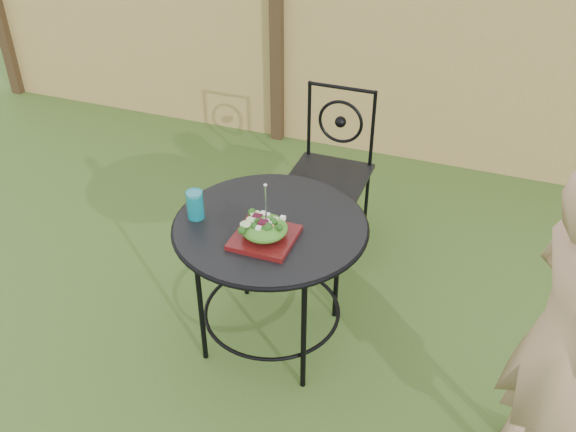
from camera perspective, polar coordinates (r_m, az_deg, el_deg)
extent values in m
plane|color=#264014|center=(3.32, 6.81, -13.06)|extent=(60.00, 60.00, 0.00)
cube|color=tan|center=(4.70, 14.68, 14.27)|extent=(8.00, 0.05, 1.80)
cube|color=black|center=(4.93, -0.99, 16.88)|extent=(0.09, 0.09, 1.90)
cylinder|color=black|center=(2.99, -1.57, -0.80)|extent=(0.90, 0.90, 0.02)
torus|color=black|center=(2.99, -1.57, -0.89)|extent=(0.92, 0.92, 0.02)
torus|color=black|center=(3.33, -1.43, -8.34)|extent=(0.70, 0.70, 0.02)
cylinder|color=black|center=(3.34, 4.39, -4.35)|extent=(0.03, 0.03, 0.71)
cylinder|color=black|center=(3.48, -3.89, -2.46)|extent=(0.03, 0.03, 0.71)
cylinder|color=black|center=(3.12, -7.78, -7.86)|extent=(0.03, 0.03, 0.71)
cylinder|color=black|center=(2.96, 1.40, -10.32)|extent=(0.03, 0.03, 0.71)
cube|color=black|center=(3.87, 3.62, 3.47)|extent=(0.46, 0.46, 0.03)
cylinder|color=black|center=(3.83, 4.85, 11.29)|extent=(0.42, 0.02, 0.02)
torus|color=black|center=(3.92, 4.69, 8.34)|extent=(0.28, 0.02, 0.28)
cylinder|color=black|center=(3.89, -0.20, -0.34)|extent=(0.02, 0.02, 0.44)
cylinder|color=black|center=(3.79, 5.46, -1.54)|extent=(0.02, 0.02, 0.44)
cylinder|color=black|center=(4.20, 1.72, 2.58)|extent=(0.02, 0.02, 0.44)
cylinder|color=black|center=(4.12, 7.00, 1.53)|extent=(0.02, 0.02, 0.44)
cylinder|color=black|center=(3.98, 1.89, 8.54)|extent=(0.02, 0.02, 0.50)
cylinder|color=black|center=(3.89, 7.53, 7.57)|extent=(0.02, 0.02, 0.50)
imported|color=#A07A5B|center=(2.61, 23.36, -9.97)|extent=(0.55, 0.63, 1.46)
cube|color=#3D080D|center=(2.87, -2.10, -1.93)|extent=(0.27, 0.27, 0.02)
ellipsoid|color=#235614|center=(2.84, -2.12, -1.09)|extent=(0.21, 0.21, 0.08)
cylinder|color=silver|center=(2.76, -1.99, 1.06)|extent=(0.01, 0.01, 0.18)
cylinder|color=#0B7483|center=(3.02, -8.26, 1.00)|extent=(0.08, 0.08, 0.14)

